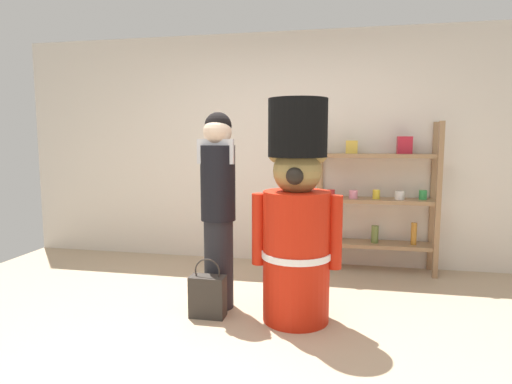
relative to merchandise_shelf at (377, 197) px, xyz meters
The scene contains 6 objects.
ground_plane 2.36m from the merchandise_shelf, 116.66° to the right, with size 6.40×6.40×0.00m, color tan.
back_wall 1.13m from the merchandise_shelf, 167.52° to the left, with size 6.40×0.12×2.60m, color silver.
merchandise_shelf is the anchor object (origin of this frame).
teddy_bear_guard 1.63m from the merchandise_shelf, 115.40° to the right, with size 0.69×0.54×1.72m.
person_shopper 1.91m from the merchandise_shelf, 135.66° to the right, with size 0.30×0.29×1.64m.
shopping_bag 2.18m from the merchandise_shelf, 131.93° to the right, with size 0.28×0.15×0.48m.
Camera 1 is at (0.64, -2.77, 1.42)m, focal length 30.46 mm.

